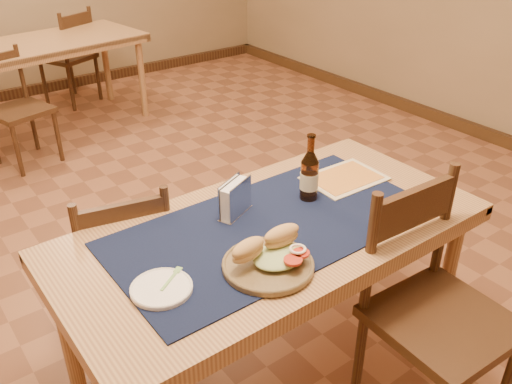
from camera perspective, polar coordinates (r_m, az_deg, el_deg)
room at (r=2.40m, az=-10.62°, el=18.35°), size 6.04×7.04×2.84m
main_table at (r=2.05m, az=1.68°, el=-5.55°), size 1.60×0.80×0.75m
placemat at (r=2.00m, az=1.72°, el=-3.55°), size 1.20×0.60×0.01m
baseboard at (r=2.96m, az=-8.22°, el=-8.16°), size 6.00×7.00×0.10m
back_table at (r=4.90m, az=-21.24°, el=13.69°), size 1.62×0.96×0.75m
chair_main_far at (r=2.39m, az=-13.70°, el=-7.38°), size 0.47×0.47×0.85m
chair_main_near at (r=2.11m, az=18.18°, el=-11.64°), size 0.47×0.47×0.98m
chair_back_near at (r=4.38m, az=-23.94°, el=8.19°), size 0.47×0.47×0.84m
chair_back_far at (r=5.51m, az=-18.97°, el=13.45°), size 0.54×0.54×0.89m
sandwich_plate at (r=1.78m, az=1.48°, el=-6.95°), size 0.30×0.30×0.12m
side_plate at (r=1.72m, az=-9.93°, el=-9.91°), size 0.19×0.19×0.02m
fork at (r=1.75m, az=-8.78°, el=-8.80°), size 0.11×0.08×0.00m
beer_bottle at (r=2.13m, az=5.64°, el=1.74°), size 0.07×0.07×0.27m
napkin_holder at (r=2.03m, az=-2.22°, el=-0.74°), size 0.17×0.12×0.14m
menu_card at (r=2.34m, az=9.31°, el=1.46°), size 0.33×0.25×0.01m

